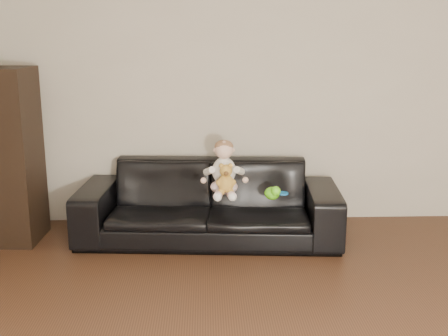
{
  "coord_description": "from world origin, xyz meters",
  "views": [
    {
      "loc": [
        -0.71,
        -2.31,
        1.72
      ],
      "look_at": [
        -0.56,
        2.15,
        0.64
      ],
      "focal_mm": 45.0,
      "sensor_mm": 36.0,
      "label": 1
    }
  ],
  "objects_px": {
    "cabinet": "(13,156)",
    "toy_blue_disc": "(283,193)",
    "baby": "(224,171)",
    "toy_rattle": "(274,193)",
    "toy_green": "(272,193)",
    "sofa": "(209,202)",
    "teddy_bear": "(226,179)"
  },
  "relations": [
    {
      "from": "cabinet",
      "to": "toy_blue_disc",
      "type": "bearing_deg",
      "value": -1.29
    },
    {
      "from": "baby",
      "to": "toy_rattle",
      "type": "xyz_separation_m",
      "value": [
        0.4,
        -0.11,
        -0.16
      ]
    },
    {
      "from": "cabinet",
      "to": "toy_green",
      "type": "relative_size",
      "value": 9.94
    },
    {
      "from": "toy_green",
      "to": "baby",
      "type": "bearing_deg",
      "value": 157.07
    },
    {
      "from": "cabinet",
      "to": "toy_green",
      "type": "xyz_separation_m",
      "value": [
        2.11,
        -0.29,
        -0.25
      ]
    },
    {
      "from": "sofa",
      "to": "cabinet",
      "type": "xyz_separation_m",
      "value": [
        -1.61,
        0.01,
        0.41
      ]
    },
    {
      "from": "teddy_bear",
      "to": "toy_green",
      "type": "distance_m",
      "value": 0.39
    },
    {
      "from": "sofa",
      "to": "teddy_bear",
      "type": "relative_size",
      "value": 9.04
    },
    {
      "from": "cabinet",
      "to": "toy_rattle",
      "type": "height_order",
      "value": "cabinet"
    },
    {
      "from": "sofa",
      "to": "toy_green",
      "type": "height_order",
      "value": "sofa"
    },
    {
      "from": "baby",
      "to": "toy_rattle",
      "type": "relative_size",
      "value": 5.89
    },
    {
      "from": "toy_blue_disc",
      "to": "teddy_bear",
      "type": "bearing_deg",
      "value": -164.6
    },
    {
      "from": "sofa",
      "to": "baby",
      "type": "bearing_deg",
      "value": -39.04
    },
    {
      "from": "baby",
      "to": "toy_blue_disc",
      "type": "relative_size",
      "value": 5.19
    },
    {
      "from": "toy_green",
      "to": "toy_blue_disc",
      "type": "height_order",
      "value": "toy_green"
    },
    {
      "from": "baby",
      "to": "sofa",
      "type": "bearing_deg",
      "value": 137.5
    },
    {
      "from": "toy_blue_disc",
      "to": "sofa",
      "type": "bearing_deg",
      "value": 168.59
    },
    {
      "from": "toy_rattle",
      "to": "toy_blue_disc",
      "type": "height_order",
      "value": "toy_rattle"
    },
    {
      "from": "sofa",
      "to": "teddy_bear",
      "type": "distance_m",
      "value": 0.39
    },
    {
      "from": "sofa",
      "to": "baby",
      "type": "height_order",
      "value": "baby"
    },
    {
      "from": "cabinet",
      "to": "toy_blue_disc",
      "type": "distance_m",
      "value": 2.25
    },
    {
      "from": "sofa",
      "to": "cabinet",
      "type": "distance_m",
      "value": 1.66
    },
    {
      "from": "baby",
      "to": "teddy_bear",
      "type": "relative_size",
      "value": 1.87
    },
    {
      "from": "sofa",
      "to": "baby",
      "type": "distance_m",
      "value": 0.35
    },
    {
      "from": "teddy_bear",
      "to": "toy_rattle",
      "type": "height_order",
      "value": "teddy_bear"
    },
    {
      "from": "cabinet",
      "to": "toy_blue_disc",
      "type": "xyz_separation_m",
      "value": [
        2.22,
        -0.14,
        -0.3
      ]
    },
    {
      "from": "cabinet",
      "to": "baby",
      "type": "distance_m",
      "value": 1.74
    },
    {
      "from": "baby",
      "to": "toy_green",
      "type": "bearing_deg",
      "value": -22.32
    },
    {
      "from": "cabinet",
      "to": "teddy_bear",
      "type": "xyz_separation_m",
      "value": [
        1.75,
        -0.27,
        -0.14
      ]
    },
    {
      "from": "baby",
      "to": "teddy_bear",
      "type": "bearing_deg",
      "value": -85.25
    },
    {
      "from": "sofa",
      "to": "baby",
      "type": "xyz_separation_m",
      "value": [
        0.13,
        -0.12,
        0.3
      ]
    },
    {
      "from": "baby",
      "to": "toy_green",
      "type": "relative_size",
      "value": 3.09
    }
  ]
}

